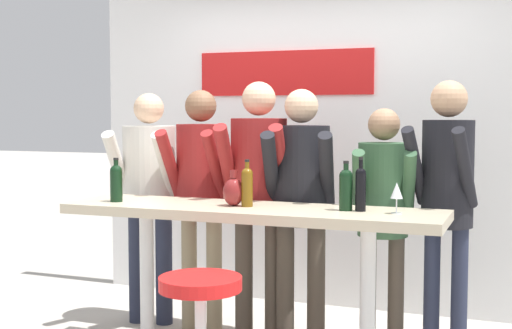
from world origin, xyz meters
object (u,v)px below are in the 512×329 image
bar_stool (201,321)px  person_center_left (258,181)px  person_center (301,188)px  wine_bottle_3 (346,187)px  person_right (447,185)px  wine_bottle_0 (247,185)px  person_center_right (383,201)px  person_left (201,182)px  wine_glass_0 (397,192)px  person_far_left (149,182)px  wine_bottle_1 (116,181)px  tasting_table (251,232)px  wine_bottle_2 (361,187)px  decorative_vase (234,191)px

bar_stool → person_center_left: size_ratio=0.40×
person_center → wine_bottle_3: bearing=-59.7°
person_right → wine_bottle_0: size_ratio=6.16×
person_center_right → wine_bottle_0: person_center_right is taller
person_center_right → wine_bottle_0: bearing=-151.6°
person_left → wine_glass_0: (1.49, -0.57, 0.05)m
person_center_left → wine_bottle_0: size_ratio=6.19×
person_far_left → wine_bottle_1: size_ratio=6.07×
bar_stool → person_center_right: (0.70, 1.27, 0.51)m
person_center_left → person_center: person_center_left is taller
tasting_table → wine_glass_0: (0.88, 0.01, 0.28)m
tasting_table → person_center: (0.16, 0.51, 0.22)m
wine_bottle_1 → person_center: bearing=29.5°
bar_stool → wine_bottle_3: bearing=50.4°
person_center → wine_bottle_2: person_center is taller
decorative_vase → wine_bottle_3: bearing=3.1°
person_left → bar_stool: bearing=-68.5°
wine_bottle_0 → person_center_right: bearing=40.1°
bar_stool → person_center_left: (-0.14, 1.21, 0.62)m
bar_stool → person_center_right: bearing=61.0°
bar_stool → person_far_left: 1.73m
tasting_table → wine_bottle_0: 0.29m
bar_stool → wine_bottle_3: 1.14m
wine_glass_0 → decorative_vase: bearing=-179.4°
wine_bottle_0 → wine_bottle_2: (0.69, 0.04, 0.01)m
tasting_table → bar_stool: 0.77m
person_left → wine_bottle_1: 0.72m
person_center_left → wine_glass_0: person_center_left is taller
person_center_right → tasting_table: bearing=-150.6°
wine_bottle_1 → wine_bottle_3: 1.47m
person_center_left → wine_bottle_3: person_center_left is taller
wine_bottle_2 → decorative_vase: (-0.78, -0.04, -0.05)m
wine_bottle_3 → wine_bottle_0: bearing=-176.0°
wine_bottle_2 → decorative_vase: 0.78m
wine_bottle_1 → person_right: bearing=19.0°
person_center_left → wine_bottle_3: (0.73, -0.49, 0.03)m
tasting_table → person_center: 0.58m
decorative_vase → tasting_table: bearing=-1.8°
person_center → bar_stool: bearing=-109.8°
bar_stool → wine_glass_0: wine_glass_0 is taller
bar_stool → person_far_left: size_ratio=0.42×
person_right → wine_bottle_2: bearing=-116.8°
bar_stool → person_far_left: bearing=128.7°
wine_bottle_0 → wine_bottle_2: size_ratio=0.91×
wine_bottle_1 → wine_bottle_0: bearing=5.3°
wine_bottle_3 → decorative_vase: size_ratio=1.31×
wine_bottle_2 → person_center_right: bearing=87.5°
person_center_right → decorative_vase: size_ratio=7.24×
person_left → person_center_left: (0.46, -0.05, 0.02)m
person_far_left → person_right: (2.13, 0.00, 0.06)m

